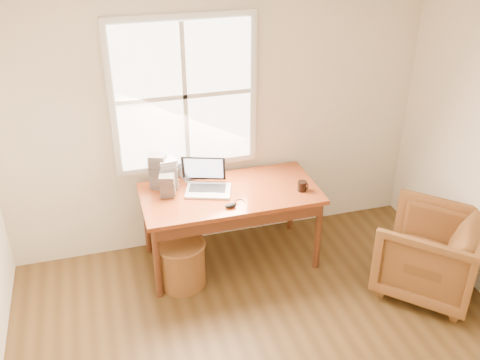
{
  "coord_description": "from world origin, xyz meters",
  "views": [
    {
      "loc": [
        -1.07,
        -2.24,
        3.16
      ],
      "look_at": [
        0.05,
        1.65,
        0.94
      ],
      "focal_mm": 40.0,
      "sensor_mm": 36.0,
      "label": 1
    }
  ],
  "objects_px": {
    "armchair": "(429,253)",
    "wicker_stool": "(181,264)",
    "cd_stack_a": "(168,173)",
    "desk": "(230,193)",
    "coffee_mug": "(302,186)",
    "laptop": "(208,178)"
  },
  "relations": [
    {
      "from": "cd_stack_a",
      "to": "laptop",
      "type": "bearing_deg",
      "value": -28.02
    },
    {
      "from": "wicker_stool",
      "to": "coffee_mug",
      "type": "xyz_separation_m",
      "value": [
        1.15,
        0.06,
        0.58
      ]
    },
    {
      "from": "desk",
      "to": "laptop",
      "type": "bearing_deg",
      "value": 165.59
    },
    {
      "from": "laptop",
      "to": "cd_stack_a",
      "type": "xyz_separation_m",
      "value": [
        -0.33,
        0.18,
        0.0
      ]
    },
    {
      "from": "armchair",
      "to": "cd_stack_a",
      "type": "xyz_separation_m",
      "value": [
        -2.07,
        1.1,
        0.52
      ]
    },
    {
      "from": "armchair",
      "to": "coffee_mug",
      "type": "relative_size",
      "value": 8.94
    },
    {
      "from": "desk",
      "to": "cd_stack_a",
      "type": "height_order",
      "value": "cd_stack_a"
    },
    {
      "from": "cd_stack_a",
      "to": "armchair",
      "type": "bearing_deg",
      "value": -28.05
    },
    {
      "from": "armchair",
      "to": "wicker_stool",
      "type": "distance_m",
      "value": 2.17
    },
    {
      "from": "coffee_mug",
      "to": "cd_stack_a",
      "type": "xyz_separation_m",
      "value": [
        -1.15,
        0.39,
        0.1
      ]
    },
    {
      "from": "wicker_stool",
      "to": "coffee_mug",
      "type": "bearing_deg",
      "value": 2.99
    },
    {
      "from": "desk",
      "to": "armchair",
      "type": "relative_size",
      "value": 1.95
    },
    {
      "from": "desk",
      "to": "cd_stack_a",
      "type": "xyz_separation_m",
      "value": [
        -0.52,
        0.22,
        0.17
      ]
    },
    {
      "from": "desk",
      "to": "coffee_mug",
      "type": "relative_size",
      "value": 17.44
    },
    {
      "from": "desk",
      "to": "armchair",
      "type": "height_order",
      "value": "desk"
    },
    {
      "from": "wicker_stool",
      "to": "cd_stack_a",
      "type": "xyz_separation_m",
      "value": [
        -0.0,
        0.45,
        0.68
      ]
    },
    {
      "from": "armchair",
      "to": "coffee_mug",
      "type": "bearing_deg",
      "value": -82.51
    },
    {
      "from": "armchair",
      "to": "wicker_stool",
      "type": "xyz_separation_m",
      "value": [
        -2.07,
        0.66,
        -0.16
      ]
    },
    {
      "from": "desk",
      "to": "wicker_stool",
      "type": "xyz_separation_m",
      "value": [
        -0.52,
        -0.22,
        -0.52
      ]
    },
    {
      "from": "armchair",
      "to": "coffee_mug",
      "type": "height_order",
      "value": "coffee_mug"
    },
    {
      "from": "desk",
      "to": "coffee_mug",
      "type": "height_order",
      "value": "coffee_mug"
    },
    {
      "from": "laptop",
      "to": "coffee_mug",
      "type": "relative_size",
      "value": 4.4
    }
  ]
}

